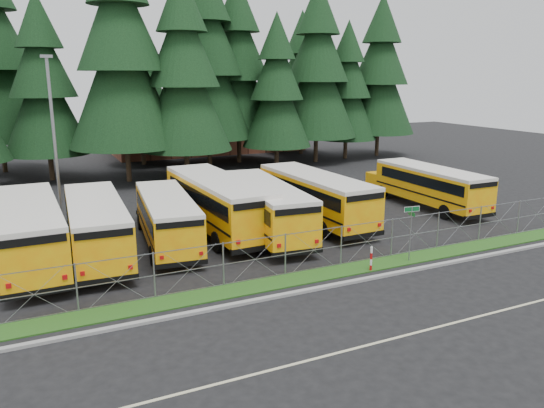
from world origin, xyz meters
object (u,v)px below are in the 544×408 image
at_px(bus_3, 215,204).
at_px(bus_5, 312,198).
at_px(bus_1, 96,227).
at_px(street_sign, 411,222).
at_px(bus_4, 262,209).
at_px(bus_2, 166,220).
at_px(striped_bollard, 371,259).
at_px(bus_east, 427,187).
at_px(light_standard, 54,132).
at_px(bus_0, 30,233).

bearing_deg(bus_3, bus_5, -8.04).
height_order(bus_1, street_sign, bus_1).
bearing_deg(street_sign, bus_3, 127.05).
bearing_deg(bus_3, bus_4, -38.44).
distance_m(bus_2, striped_bollard, 11.14).
relative_size(bus_3, bus_east, 1.15).
bearing_deg(bus_3, striped_bollard, -66.86).
xyz_separation_m(bus_3, light_standard, (-7.94, 7.23, 3.88)).
xyz_separation_m(bus_east, light_standard, (-23.15, 7.92, 4.09)).
relative_size(striped_bollard, light_standard, 0.12).
bearing_deg(bus_east, bus_5, -179.98).
distance_m(bus_4, bus_5, 3.97).
relative_size(bus_1, street_sign, 4.01).
xyz_separation_m(bus_4, street_sign, (4.57, -7.38, 0.52)).
distance_m(bus_1, light_standard, 9.64).
relative_size(bus_2, striped_bollard, 8.75).
bearing_deg(bus_0, striped_bollard, -29.89).
bearing_deg(bus_1, light_standard, 100.19).
xyz_separation_m(bus_1, bus_2, (3.67, 0.29, -0.10)).
bearing_deg(bus_4, bus_2, -179.71).
bearing_deg(bus_5, striped_bollard, -103.06).
distance_m(street_sign, light_standard, 22.25).
distance_m(bus_4, striped_bollard, 7.98).
relative_size(bus_1, bus_east, 1.05).
bearing_deg(bus_1, striped_bollard, -31.80).
relative_size(bus_1, bus_5, 0.96).
relative_size(bus_0, striped_bollard, 9.91).
xyz_separation_m(bus_1, striped_bollard, (11.23, -7.85, -0.88)).
distance_m(bus_1, bus_east, 22.09).
distance_m(bus_0, bus_east, 25.14).
distance_m(bus_2, bus_4, 5.49).
relative_size(bus_1, striped_bollard, 9.40).
relative_size(bus_east, striped_bollard, 8.96).
height_order(bus_1, light_standard, light_standard).
bearing_deg(bus_4, bus_5, 20.49).
bearing_deg(bus_5, bus_1, -178.12).
height_order(bus_2, bus_east, bus_east).
height_order(bus_4, bus_east, bus_4).
xyz_separation_m(bus_0, striped_bollard, (14.28, -7.90, -0.96)).
distance_m(bus_1, bus_4, 9.13).
xyz_separation_m(bus_1, bus_4, (9.13, -0.21, 0.03)).
distance_m(bus_3, street_sign, 11.35).
distance_m(bus_0, bus_1, 3.06).
xyz_separation_m(bus_0, bus_1, (3.06, -0.05, -0.08)).
height_order(bus_3, bus_east, bus_3).
height_order(bus_3, bus_4, bus_3).
distance_m(bus_3, bus_5, 6.14).
xyz_separation_m(bus_1, bus_east, (22.07, 0.78, -0.07)).
height_order(striped_bollard, light_standard, light_standard).
height_order(bus_east, street_sign, bus_east).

